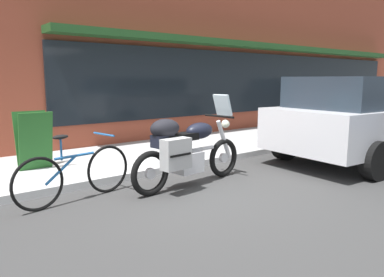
# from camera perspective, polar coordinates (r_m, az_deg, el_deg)

# --- Properties ---
(ground_plane) EXTENTS (80.00, 80.00, 0.00)m
(ground_plane) POSITION_cam_1_polar(r_m,az_deg,el_deg) (5.63, 0.37, -8.02)
(ground_plane) COLOR #383838
(storefront_building) EXTENTS (20.98, 0.90, 6.74)m
(storefront_building) POSITION_cam_1_polar(r_m,az_deg,el_deg) (12.95, 11.71, 16.18)
(storefront_building) COLOR brown
(storefront_building) RESTS_ON ground_plane
(sidewalk_curb) EXTENTS (30.00, 2.74, 0.12)m
(sidewalk_curb) POSITION_cam_1_polar(r_m,az_deg,el_deg) (14.18, 22.55, 1.92)
(sidewalk_curb) COLOR #B3B3B3
(sidewalk_curb) RESTS_ON ground_plane
(touring_motorcycle) EXTENTS (2.21, 0.77, 1.40)m
(touring_motorcycle) POSITION_cam_1_polar(r_m,az_deg,el_deg) (5.68, -0.99, -1.55)
(touring_motorcycle) COLOR black
(touring_motorcycle) RESTS_ON ground_plane
(parked_bicycle) EXTENTS (1.74, 0.48, 0.94)m
(parked_bicycle) POSITION_cam_1_polar(r_m,az_deg,el_deg) (5.33, -17.42, -5.18)
(parked_bicycle) COLOR black
(parked_bicycle) RESTS_ON ground_plane
(parked_minivan) EXTENTS (4.91, 2.50, 1.70)m
(parked_minivan) POSITION_cam_1_polar(r_m,az_deg,el_deg) (8.51, 25.91, 3.13)
(parked_minivan) COLOR silver
(parked_minivan) RESTS_ON ground_plane
(sandwich_board_sign) EXTENTS (0.55, 0.42, 0.99)m
(sandwich_board_sign) POSITION_cam_1_polar(r_m,az_deg,el_deg) (6.93, -23.00, -0.25)
(sandwich_board_sign) COLOR #1E511E
(sandwich_board_sign) RESTS_ON sidewalk_curb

